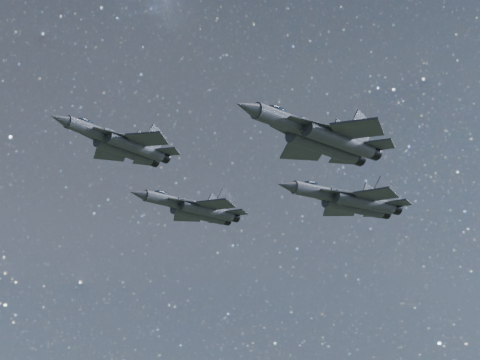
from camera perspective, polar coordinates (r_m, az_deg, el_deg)
jet_lead at (r=85.66m, az=-8.47°, el=2.61°), size 15.57×10.71×3.91m
jet_left at (r=99.36m, az=-3.26°, el=-2.03°), size 15.86×11.29×4.04m
jet_right at (r=74.80m, az=5.75°, el=3.11°), size 17.82×12.58×4.51m
jet_slot at (r=101.49m, az=7.80°, el=-1.45°), size 18.87×13.23×4.76m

